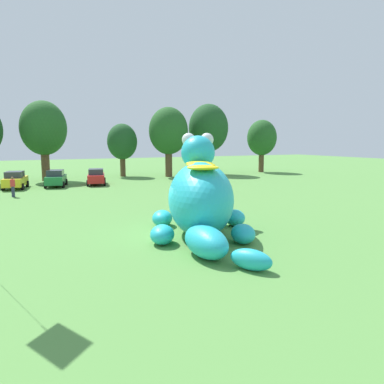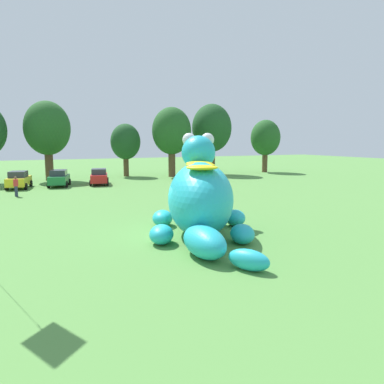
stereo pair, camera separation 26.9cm
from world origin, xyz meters
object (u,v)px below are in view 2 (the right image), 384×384
at_px(car_red, 99,177).
at_px(spectator_near_inflatable, 16,187).
at_px(car_green, 59,178).
at_px(giant_inflatable_creature, 201,197).
at_px(car_yellow, 19,180).

xyz_separation_m(car_red, spectator_near_inflatable, (-8.04, -5.65, -0.01)).
height_order(car_green, car_red, same).
height_order(giant_inflatable_creature, car_green, giant_inflatable_creature).
bearing_deg(spectator_near_inflatable, car_red, 35.09).
relative_size(car_green, spectator_near_inflatable, 2.56).
distance_m(car_yellow, car_red, 7.85).
bearing_deg(car_green, car_yellow, -179.29).
xyz_separation_m(car_yellow, car_red, (7.84, -0.12, 0.00)).
bearing_deg(car_yellow, car_red, -0.85).
relative_size(giant_inflatable_creature, car_green, 2.35).
height_order(car_yellow, spectator_near_inflatable, car_yellow).
bearing_deg(car_green, spectator_near_inflatable, -124.33).
bearing_deg(car_red, spectator_near_inflatable, -144.91).
height_order(car_yellow, car_green, same).
distance_m(car_green, car_red, 4.07).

